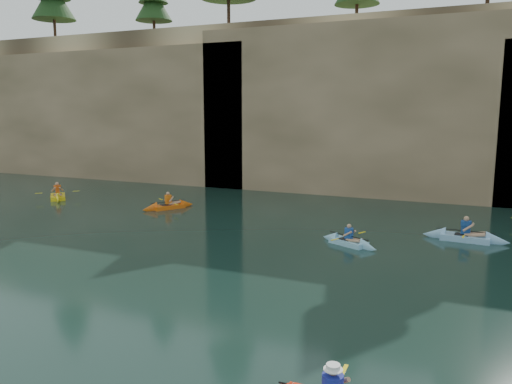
% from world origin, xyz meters
% --- Properties ---
extents(ground, '(160.00, 160.00, 0.00)m').
position_xyz_m(ground, '(0.00, 0.00, 0.00)').
color(ground, black).
rests_on(ground, ground).
extents(cliff, '(70.00, 16.00, 12.00)m').
position_xyz_m(cliff, '(0.00, 30.00, 6.00)').
color(cliff, tan).
rests_on(cliff, ground).
extents(cliff_slab_west, '(26.00, 2.40, 10.56)m').
position_xyz_m(cliff_slab_west, '(-20.00, 22.60, 5.28)').
color(cliff_slab_west, tan).
rests_on(cliff_slab_west, ground).
extents(cliff_slab_center, '(24.00, 2.40, 11.40)m').
position_xyz_m(cliff_slab_center, '(2.00, 22.60, 5.70)').
color(cliff_slab_center, tan).
rests_on(cliff_slab_center, ground).
extents(sea_cave_west, '(4.50, 1.00, 4.00)m').
position_xyz_m(sea_cave_west, '(-18.00, 21.95, 2.00)').
color(sea_cave_west, black).
rests_on(sea_cave_west, ground).
extents(sea_cave_center, '(3.50, 1.00, 3.20)m').
position_xyz_m(sea_cave_center, '(-4.00, 21.95, 1.60)').
color(sea_cave_center, black).
rests_on(sea_cave_center, ground).
extents(kayaker_orange, '(2.26, 3.10, 1.21)m').
position_xyz_m(kayaker_orange, '(-8.00, 13.52, 0.15)').
color(kayaker_orange, orange).
rests_on(kayaker_orange, ground).
extents(kayaker_ltblue_near, '(2.84, 2.03, 1.11)m').
position_xyz_m(kayaker_ltblue_near, '(3.23, 9.98, 0.14)').
color(kayaker_ltblue_near, '#8CCDEB').
rests_on(kayaker_ltblue_near, ground).
extents(kayaker_yellow, '(2.89, 2.88, 1.35)m').
position_xyz_m(kayaker_yellow, '(-16.17, 13.41, 0.17)').
color(kayaker_yellow, yellow).
rests_on(kayaker_yellow, ground).
extents(kayaker_ltblue_mid, '(3.57, 2.63, 1.35)m').
position_xyz_m(kayaker_ltblue_mid, '(7.69, 12.63, 0.17)').
color(kayaker_ltblue_mid, '#83B7DC').
rests_on(kayaker_ltblue_mid, ground).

